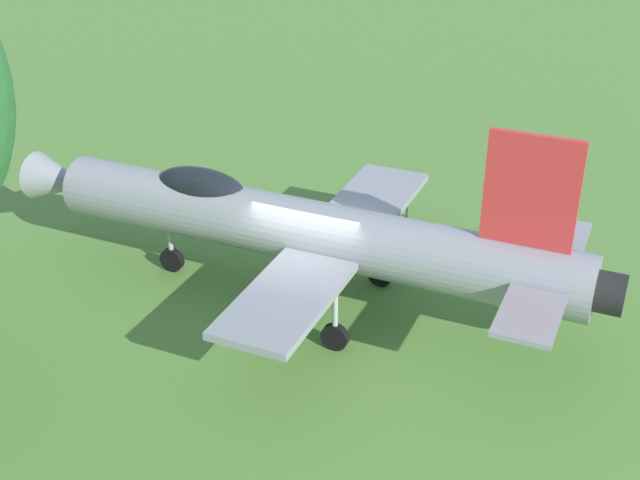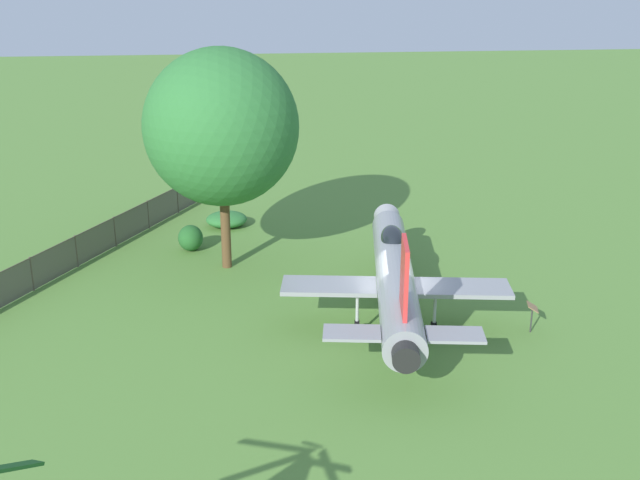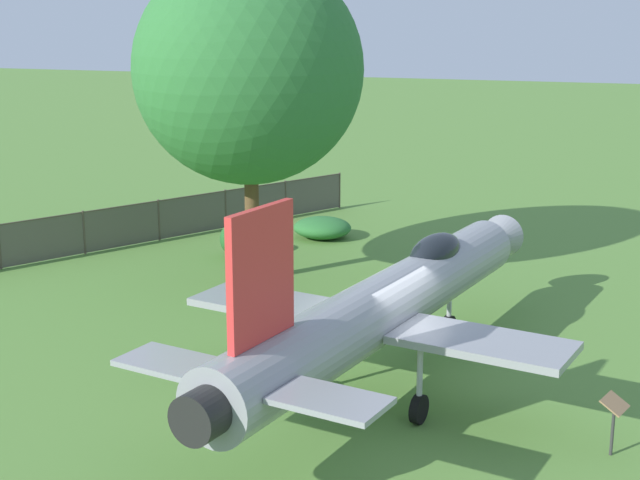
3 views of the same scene
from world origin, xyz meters
name	(u,v)px [view 1 (image 1 of 3)]	position (x,y,z in m)	size (l,w,h in m)	color
ground_plane	(309,303)	(0.00, 0.00, 0.00)	(200.00, 200.00, 0.00)	#568438
display_jet	(294,226)	(-0.35, 0.06, 1.92)	(14.16, 8.54, 4.86)	gray
info_plaque	(408,189)	(1.46, 4.87, 0.85)	(0.68, 0.54, 1.14)	#333333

